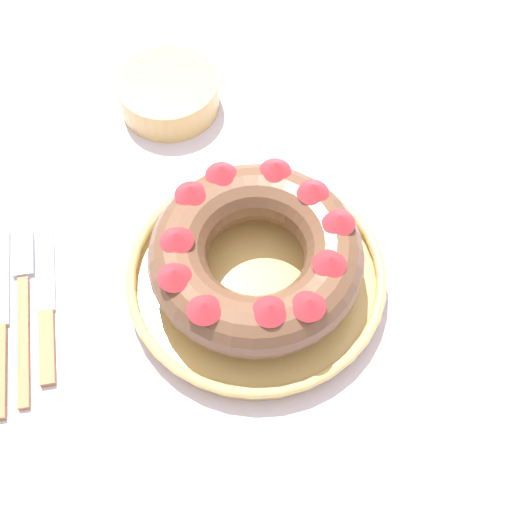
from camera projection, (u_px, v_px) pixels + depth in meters
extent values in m
plane|color=#4C4742|center=(265.00, 474.00, 1.46)|extent=(8.00, 8.00, 0.00)
cube|color=silver|center=(273.00, 310.00, 0.82)|extent=(1.20, 1.24, 0.03)
cylinder|color=brown|center=(473.00, 119.00, 1.47)|extent=(0.06, 0.06, 0.74)
cylinder|color=tan|center=(256.00, 280.00, 0.81)|extent=(0.28, 0.28, 0.01)
torus|color=tan|center=(256.00, 274.00, 0.80)|extent=(0.29, 0.29, 0.01)
torus|color=brown|center=(256.00, 256.00, 0.76)|extent=(0.23, 0.23, 0.06)
cone|color=red|center=(313.00, 188.00, 0.76)|extent=(0.05, 0.05, 0.01)
cone|color=red|center=(275.00, 167.00, 0.78)|extent=(0.04, 0.04, 0.01)
cone|color=red|center=(221.00, 171.00, 0.78)|extent=(0.04, 0.04, 0.01)
cone|color=red|center=(190.00, 190.00, 0.76)|extent=(0.04, 0.04, 0.01)
cone|color=red|center=(176.00, 237.00, 0.73)|extent=(0.05, 0.05, 0.01)
cone|color=red|center=(174.00, 270.00, 0.71)|extent=(0.05, 0.05, 0.01)
cone|color=red|center=(204.00, 306.00, 0.69)|extent=(0.05, 0.05, 0.01)
cone|color=red|center=(270.00, 308.00, 0.69)|extent=(0.05, 0.05, 0.01)
cone|color=red|center=(309.00, 303.00, 0.69)|extent=(0.04, 0.04, 0.01)
cone|color=red|center=(330.00, 261.00, 0.72)|extent=(0.05, 0.05, 0.01)
cone|color=red|center=(339.00, 219.00, 0.74)|extent=(0.04, 0.04, 0.01)
cube|color=#936038|center=(24.00, 337.00, 0.78)|extent=(0.01, 0.16, 0.01)
cube|color=silver|center=(23.00, 253.00, 0.83)|extent=(0.02, 0.06, 0.01)
cube|color=silver|center=(0.00, 275.00, 0.82)|extent=(0.02, 0.13, 0.00)
cube|color=#936038|center=(47.00, 347.00, 0.77)|extent=(0.02, 0.09, 0.01)
cube|color=silver|center=(45.00, 270.00, 0.82)|extent=(0.02, 0.11, 0.00)
cylinder|color=tan|center=(169.00, 94.00, 0.94)|extent=(0.13, 0.13, 0.04)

